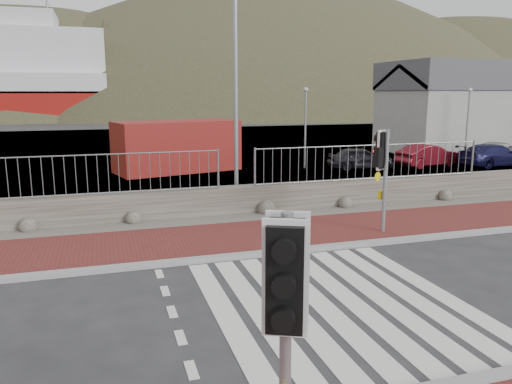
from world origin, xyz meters
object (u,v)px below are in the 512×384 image
object	(u,v)px
traffic_signal_near	(286,298)
shipping_container	(177,146)
streetlight	(240,67)
car_a	(360,158)
car_d	(498,151)
traffic_signal_far	(385,159)
car_b	(428,155)
car_c	(493,155)

from	to	relation	value
traffic_signal_near	shipping_container	world-z (taller)	traffic_signal_near
streetlight	car_a	world-z (taller)	streetlight
streetlight	shipping_container	xyz separation A→B (m)	(-0.84, 8.77, -3.45)
car_d	traffic_signal_far	bearing A→B (deg)	109.33
traffic_signal_near	car_a	xyz separation A→B (m)	(11.10, 18.70, -1.49)
car_a	car_b	world-z (taller)	car_b
traffic_signal_far	car_c	bearing A→B (deg)	-166.54
traffic_signal_near	car_d	size ratio (longest dim) A/B	0.72
traffic_signal_near	car_d	xyz separation A→B (m)	(20.11, 19.07, -1.50)
shipping_container	streetlight	bearing A→B (deg)	-99.08
car_a	car_d	xyz separation A→B (m)	(9.01, 0.36, -0.01)
shipping_container	car_c	xyz separation A→B (m)	(16.30, -3.32, -0.65)
traffic_signal_near	car_b	bearing A→B (deg)	75.60
car_a	car_b	xyz separation A→B (m)	(3.85, -0.28, 0.02)
traffic_signal_far	streetlight	size ratio (longest dim) A/B	0.35
car_a	car_b	bearing A→B (deg)	-84.39
traffic_signal_near	traffic_signal_far	world-z (taller)	traffic_signal_far
traffic_signal_near	car_c	xyz separation A→B (m)	(18.35, 17.48, -1.46)
car_c	shipping_container	bearing A→B (deg)	72.19
car_d	car_b	bearing A→B (deg)	78.16
traffic_signal_near	car_d	distance (m)	27.75
streetlight	car_c	xyz separation A→B (m)	(15.45, 5.45, -4.10)
car_b	car_c	distance (m)	3.52
traffic_signal_far	shipping_container	xyz separation A→B (m)	(-3.73, 13.03, -0.87)
car_b	car_d	size ratio (longest dim) A/B	0.90
traffic_signal_far	traffic_signal_near	bearing A→B (deg)	29.09
traffic_signal_far	car_c	size ratio (longest dim) A/B	0.71
car_c	car_b	bearing A→B (deg)	68.20
streetlight	shipping_container	world-z (taller)	streetlight
traffic_signal_far	car_d	size ratio (longest dim) A/B	0.73
traffic_signal_far	shipping_container	distance (m)	13.59
traffic_signal_far	car_b	bearing A→B (deg)	-154.98
car_c	car_d	size ratio (longest dim) A/B	1.03
streetlight	car_c	bearing A→B (deg)	33.46
traffic_signal_near	car_a	distance (m)	21.80
traffic_signal_near	car_b	xyz separation A→B (m)	(14.96, 18.42, -1.46)
shipping_container	car_d	size ratio (longest dim) A/B	1.50
traffic_signal_far	streetlight	xyz separation A→B (m)	(-2.88, 4.26, 2.57)
car_a	shipping_container	bearing A→B (deg)	86.68
streetlight	car_a	xyz separation A→B (m)	(8.21, 6.67, -4.13)
traffic_signal_far	car_c	world-z (taller)	traffic_signal_far
streetlight	car_a	size ratio (longest dim) A/B	2.52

